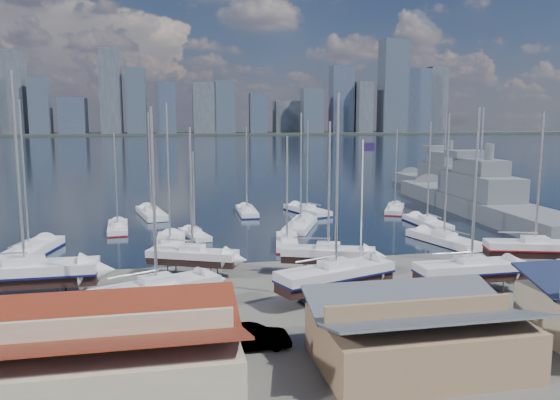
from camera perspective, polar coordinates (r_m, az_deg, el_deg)
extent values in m
plane|color=#605E59|center=(49.36, 6.00, -9.03)|extent=(1400.00, 1400.00, 0.00)
cube|color=#182239|center=(355.49, -9.32, 5.72)|extent=(1400.00, 600.00, 0.40)
cube|color=#2D332D|center=(615.21, -10.33, 6.81)|extent=(1400.00, 80.00, 2.20)
cube|color=#595E66|center=(634.09, -26.09, 10.05)|extent=(22.49, 24.47, 83.83)
cube|color=#3D4756|center=(620.65, -23.77, 8.95)|extent=(19.55, 21.83, 55.97)
cube|color=#475166|center=(621.09, -20.79, 8.24)|extent=(26.03, 30.49, 37.14)
cube|color=#595E66|center=(605.31, -17.26, 10.81)|extent=(21.60, 16.58, 87.63)
cube|color=#3D4756|center=(604.44, -14.76, 9.96)|extent=(19.42, 28.42, 67.60)
cube|color=#475166|center=(606.66, -11.82, 9.41)|extent=(20.24, 23.80, 54.09)
cube|color=#595E66|center=(604.74, -7.90, 9.51)|extent=(24.62, 19.72, 54.00)
cube|color=#3D4756|center=(604.84, -5.79, 9.64)|extent=(20.75, 17.93, 55.97)
cube|color=#475166|center=(607.87, -2.30, 9.05)|extent=(18.36, 16.25, 43.03)
cube|color=#595E66|center=(633.18, 0.68, 8.69)|extent=(28.49, 22.03, 35.69)
cube|color=#3D4756|center=(621.98, 3.36, 9.31)|extent=(23.34, 17.87, 49.11)
cube|color=#475166|center=(647.73, 6.44, 10.41)|extent=(25.35, 19.79, 75.95)
cube|color=#595E66|center=(648.90, 8.60, 9.56)|extent=(17.00, 27.45, 57.67)
cube|color=#3D4756|center=(663.54, 11.73, 11.54)|extent=(29.28, 24.05, 106.04)
cube|color=#475166|center=(684.49, 13.87, 10.04)|extent=(30.82, 28.37, 74.41)
cube|color=#595E66|center=(699.43, 16.05, 10.04)|extent=(21.74, 17.03, 77.48)
cube|color=#BFB293|center=(31.88, -17.73, -16.24)|extent=(14.00, 9.00, 3.20)
cube|color=maroon|center=(31.05, -17.91, -12.53)|extent=(14.70, 9.45, 1.41)
cube|color=#8C6B4C|center=(34.84, 14.24, -14.12)|extent=(12.00, 8.00, 3.00)
cube|color=#53595F|center=(34.13, 14.36, -10.95)|extent=(12.60, 8.40, 1.27)
cube|color=#2D2D33|center=(50.45, -24.94, -9.29)|extent=(6.33, 2.91, 0.16)
cube|color=black|center=(50.02, -25.05, -7.56)|extent=(11.51, 2.75, 0.92)
cube|color=silver|center=(49.79, -25.12, -6.54)|extent=(11.51, 3.24, 0.92)
cube|color=#0D0F42|center=(49.90, -25.09, -7.01)|extent=(11.63, 3.27, 0.18)
cube|color=silver|center=(49.63, -25.17, -5.75)|extent=(2.88, 1.94, 0.50)
cylinder|color=#B2B2B7|center=(48.47, -25.71, 2.92)|extent=(0.22, 0.22, 15.53)
cube|color=#2D2D33|center=(42.91, -12.66, -11.76)|extent=(5.79, 4.38, 0.16)
cube|color=black|center=(42.43, -12.73, -9.85)|extent=(9.65, 6.05, 0.77)
cube|color=silver|center=(42.20, -12.76, -8.86)|extent=(9.82, 6.41, 0.77)
cube|color=maroon|center=(42.30, -12.74, -9.32)|extent=(9.92, 6.48, 0.15)
cube|color=silver|center=(42.02, -12.79, -8.04)|extent=(2.84, 2.46, 0.50)
cylinder|color=#B2B2B7|center=(40.75, -13.06, 0.38)|extent=(0.22, 0.22, 12.92)
cube|color=#2D2D33|center=(52.92, -9.08, -7.81)|extent=(5.17, 3.88, 0.16)
cube|color=black|center=(52.54, -9.11, -6.28)|extent=(8.63, 5.34, 0.68)
cube|color=silver|center=(52.38, -9.13, -5.56)|extent=(8.78, 5.66, 0.68)
cube|color=silver|center=(52.24, -9.14, -4.92)|extent=(2.54, 2.18, 0.50)
cylinder|color=#B2B2B7|center=(51.28, -9.28, 1.09)|extent=(0.22, 0.22, 11.53)
cube|color=#2D2D33|center=(45.90, 5.80, -10.27)|extent=(6.24, 4.41, 0.16)
cube|color=black|center=(45.43, 5.83, -8.43)|extent=(10.56, 5.88, 0.83)
cube|color=silver|center=(45.21, 5.84, -7.43)|extent=(10.71, 6.29, 0.83)
cube|color=#0D0F42|center=(45.31, 5.84, -7.89)|extent=(10.82, 6.35, 0.17)
cube|color=silver|center=(45.03, 5.86, -6.61)|extent=(3.03, 2.52, 0.50)
cylinder|color=#B2B2B7|center=(43.80, 5.98, 1.93)|extent=(0.22, 0.22, 13.96)
cube|color=#2D2D33|center=(53.16, 5.03, -7.67)|extent=(5.36, 3.76, 0.16)
cube|color=black|center=(52.78, 5.05, -6.13)|extent=(9.09, 5.00, 0.71)
cube|color=silver|center=(52.60, 5.06, -5.37)|extent=(9.21, 5.35, 0.71)
cube|color=silver|center=(52.47, 5.07, -4.73)|extent=(2.60, 2.16, 0.50)
cylinder|color=#B2B2B7|center=(51.49, 5.15, 1.52)|extent=(0.22, 0.22, 12.01)
cube|color=#2D2D33|center=(50.06, 19.22, -9.11)|extent=(5.34, 2.52, 0.16)
cube|color=black|center=(49.64, 19.30, -7.45)|extent=(9.68, 2.45, 0.77)
cube|color=silver|center=(49.45, 19.35, -6.59)|extent=(9.68, 2.86, 0.77)
cube|color=#0D0F42|center=(49.54, 19.33, -6.99)|extent=(9.78, 2.89, 0.15)
cube|color=silver|center=(49.29, 19.38, -5.88)|extent=(2.44, 1.66, 0.50)
cylinder|color=#B2B2B7|center=(48.21, 19.73, 1.36)|extent=(0.22, 0.22, 13.02)
cube|color=#2D2D33|center=(60.79, 24.95, -6.39)|extent=(5.68, 3.77, 0.16)
cube|color=black|center=(60.45, 25.04, -5.01)|extent=(9.74, 4.84, 0.76)
cube|color=silver|center=(60.29, 25.08, -4.31)|extent=(9.86, 5.22, 0.76)
cube|color=maroon|center=(60.36, 25.06, -4.63)|extent=(9.96, 5.28, 0.15)
cube|color=silver|center=(60.16, 25.12, -3.72)|extent=(2.73, 2.20, 0.50)
cylinder|color=#B2B2B7|center=(59.28, 25.48, 2.12)|extent=(0.22, 0.22, 12.81)
cube|color=black|center=(65.87, -24.69, -5.65)|extent=(5.10, 12.04, 0.94)
cube|color=silver|center=(65.66, -24.74, -4.85)|extent=(5.58, 12.14, 0.94)
cube|color=#0D0F42|center=(65.76, -24.71, -5.22)|extent=(5.64, 12.26, 0.19)
cube|color=silver|center=(65.51, -24.77, -4.24)|extent=(2.52, 3.27, 0.50)
cylinder|color=#B2B2B7|center=(64.40, -25.18, 2.44)|extent=(0.22, 0.22, 15.81)
cube|color=black|center=(76.77, -16.56, -3.28)|extent=(2.81, 9.21, 0.73)
cube|color=silver|center=(76.63, -16.58, -2.75)|extent=(3.19, 9.24, 0.73)
cube|color=maroon|center=(76.69, -16.57, -2.99)|extent=(3.22, 9.33, 0.15)
cube|color=silver|center=(76.52, -16.60, -2.30)|extent=(1.69, 2.37, 0.50)
cylinder|color=#B2B2B7|center=(75.71, -16.78, 2.08)|extent=(0.22, 0.22, 12.25)
cube|color=black|center=(86.58, -13.27, -1.92)|extent=(4.85, 11.40, 0.89)
cube|color=silver|center=(86.43, -13.29, -1.35)|extent=(5.31, 11.49, 0.89)
cube|color=silver|center=(86.32, -13.31, -0.89)|extent=(2.39, 3.09, 0.50)
cylinder|color=#B2B2B7|center=(85.51, -13.47, 3.90)|extent=(0.22, 0.22, 14.97)
cube|color=black|center=(63.94, -11.37, -5.44)|extent=(3.17, 11.64, 0.92)
cube|color=silver|center=(63.73, -11.39, -4.64)|extent=(3.65, 11.66, 0.92)
cube|color=#0D0F42|center=(63.82, -11.38, -5.01)|extent=(3.69, 11.78, 0.18)
cube|color=silver|center=(63.58, -11.41, -4.01)|extent=(2.04, 2.96, 0.50)
cylinder|color=#B2B2B7|center=(62.44, -11.61, 2.78)|extent=(0.22, 0.22, 15.59)
cube|color=black|center=(70.23, -8.90, -4.05)|extent=(3.68, 7.74, 0.60)
cube|color=silver|center=(70.11, -8.91, -3.56)|extent=(3.99, 7.82, 0.60)
cube|color=silver|center=(70.00, -8.92, -3.12)|extent=(1.71, 2.15, 0.50)
cylinder|color=#B2B2B7|center=(69.22, -9.01, 0.81)|extent=(0.22, 0.22, 10.17)
cube|color=black|center=(86.62, -3.48, -1.68)|extent=(2.53, 9.63, 0.77)
cube|color=silver|center=(86.49, -3.48, -1.18)|extent=(2.94, 9.64, 0.77)
cube|color=#0D0F42|center=(86.55, -3.48, -1.41)|extent=(2.96, 9.73, 0.15)
cube|color=silver|center=(86.39, -3.48, -0.77)|extent=(1.67, 2.43, 0.50)
cylinder|color=#B2B2B7|center=(85.64, -3.52, 3.34)|extent=(0.22, 0.22, 12.92)
cube|color=black|center=(64.88, 0.73, -5.01)|extent=(3.87, 9.21, 0.72)
cube|color=silver|center=(64.72, 0.73, -4.39)|extent=(4.24, 9.29, 0.72)
cube|color=maroon|center=(64.79, 0.73, -4.67)|extent=(4.28, 9.38, 0.14)
cube|color=silver|center=(64.59, 0.73, -3.86)|extent=(1.92, 2.50, 0.50)
cylinder|color=#B2B2B7|center=(63.63, 0.74, 1.25)|extent=(0.22, 0.22, 12.11)
cube|color=black|center=(74.92, 2.17, -3.27)|extent=(6.77, 11.05, 0.87)
cube|color=silver|center=(74.75, 2.17, -2.61)|extent=(7.19, 11.23, 0.87)
cube|color=silver|center=(74.63, 2.17, -2.09)|extent=(2.78, 3.24, 0.50)
cylinder|color=#B2B2B7|center=(73.69, 2.20, 3.37)|extent=(0.22, 0.22, 14.75)
cube|color=black|center=(87.51, 2.84, -1.59)|extent=(5.43, 10.59, 0.83)
cube|color=silver|center=(87.37, 2.85, -1.06)|extent=(5.84, 10.72, 0.83)
cube|color=#0D0F42|center=(87.43, 2.85, -1.30)|extent=(5.90, 10.82, 0.17)
cube|color=silver|center=(87.27, 2.85, -0.63)|extent=(2.43, 2.98, 0.50)
cylinder|color=#B2B2B7|center=(86.49, 2.88, 3.78)|extent=(0.22, 0.22, 13.94)
cube|color=black|center=(68.77, 16.73, -4.65)|extent=(5.03, 11.07, 0.86)
cube|color=silver|center=(68.59, 16.76, -3.95)|extent=(5.47, 11.17, 0.86)
cube|color=silver|center=(68.45, 16.78, -3.39)|extent=(2.39, 3.04, 0.50)
cylinder|color=#B2B2B7|center=(67.44, 17.03, 2.46)|extent=(0.22, 0.22, 14.53)
cube|color=black|center=(79.68, 15.10, -2.84)|extent=(2.51, 10.16, 0.81)
cube|color=silver|center=(79.53, 15.12, -2.26)|extent=(2.93, 10.16, 0.81)
cube|color=#0D0F42|center=(79.60, 15.11, -2.53)|extent=(2.96, 10.26, 0.16)
cube|color=silver|center=(79.42, 15.14, -1.80)|extent=(1.73, 2.55, 0.50)
cylinder|color=#B2B2B7|center=(78.57, 15.32, 2.94)|extent=(0.22, 0.22, 13.68)
cube|color=black|center=(90.83, 11.89, -1.38)|extent=(6.16, 9.25, 0.74)
cube|color=silver|center=(90.71, 11.90, -0.91)|extent=(6.50, 9.42, 0.74)
cube|color=maroon|center=(90.77, 11.90, -1.13)|extent=(6.57, 9.52, 0.15)
cube|color=silver|center=(90.62, 11.91, -0.53)|extent=(2.43, 2.77, 0.50)
cylinder|color=#B2B2B7|center=(89.92, 12.03, 3.25)|extent=(0.22, 0.22, 12.49)
cube|color=#595C63|center=(92.74, 20.00, -1.04)|extent=(11.78, 50.29, 4.48)
cube|color=#595C63|center=(92.22, 20.12, 1.44)|extent=(7.70, 17.88, 3.60)
cube|color=#595C63|center=(91.94, 20.21, 3.30)|extent=(5.53, 10.30, 2.40)
cube|color=#595C63|center=(96.27, 18.90, 4.58)|extent=(5.95, 5.40, 1.20)
cylinder|color=#B2B2B7|center=(91.69, 20.37, 6.54)|extent=(0.30, 0.30, 8.00)
cube|color=#595C63|center=(120.13, 16.67, 1.08)|extent=(8.14, 41.96, 3.76)
cube|color=#595C63|center=(119.75, 16.74, 2.83)|extent=(5.85, 14.79, 3.60)
cube|color=#595C63|center=(119.53, 16.80, 4.26)|extent=(4.30, 8.49, 2.40)
cube|color=#595C63|center=(123.18, 15.97, 5.20)|extent=(4.82, 4.34, 1.20)
cylinder|color=#B2B2B7|center=(119.32, 16.91, 6.75)|extent=(0.30, 0.30, 8.00)
imported|color=gray|center=(35.83, -10.52, -14.62)|extent=(2.23, 4.68, 1.54)
imported|color=gray|center=(36.29, -2.79, -14.15)|extent=(4.81, 1.76, 1.57)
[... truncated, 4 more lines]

